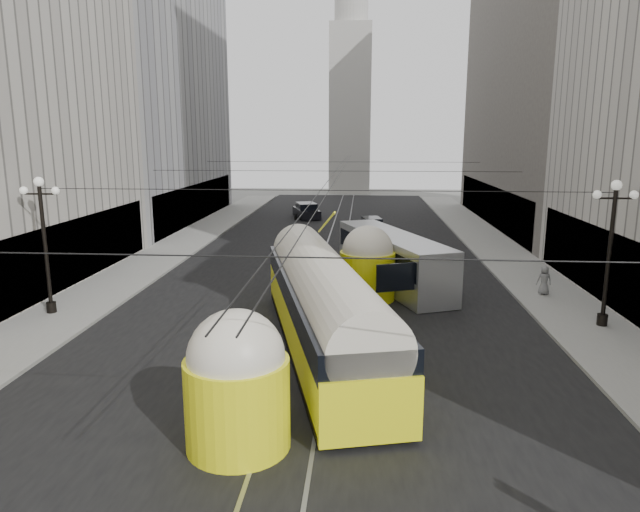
# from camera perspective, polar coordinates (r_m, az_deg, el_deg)

# --- Properties ---
(road) EXTENTS (20.00, 85.00, 0.02)m
(road) POSITION_cam_1_polar(r_m,az_deg,el_deg) (40.22, 1.34, -0.03)
(road) COLOR black
(road) RESTS_ON ground
(sidewalk_left) EXTENTS (4.00, 72.00, 0.15)m
(sidewalk_left) POSITION_cam_1_polar(r_m,az_deg,el_deg) (45.78, -13.60, 1.20)
(sidewalk_left) COLOR gray
(sidewalk_left) RESTS_ON ground
(sidewalk_right) EXTENTS (4.00, 72.00, 0.15)m
(sidewalk_right) POSITION_cam_1_polar(r_m,az_deg,el_deg) (44.73, 17.13, 0.76)
(sidewalk_right) COLOR gray
(sidewalk_right) RESTS_ON ground
(rail_left) EXTENTS (0.12, 85.00, 0.04)m
(rail_left) POSITION_cam_1_polar(r_m,az_deg,el_deg) (40.27, 0.28, -0.01)
(rail_left) COLOR gray
(rail_left) RESTS_ON ground
(rail_right) EXTENTS (0.12, 85.00, 0.04)m
(rail_right) POSITION_cam_1_polar(r_m,az_deg,el_deg) (40.19, 2.41, -0.04)
(rail_right) COLOR gray
(rail_right) RESTS_ON ground
(building_left_far) EXTENTS (12.60, 28.60, 28.60)m
(building_left_far) POSITION_cam_1_polar(r_m,az_deg,el_deg) (59.35, -18.34, 17.13)
(building_left_far) COLOR #999999
(building_left_far) RESTS_ON ground
(building_right_far) EXTENTS (12.60, 32.60, 32.60)m
(building_right_far) POSITION_cam_1_polar(r_m,az_deg,el_deg) (58.24, 23.56, 18.86)
(building_right_far) COLOR #514C47
(building_right_far) RESTS_ON ground
(distant_tower) EXTENTS (6.00, 6.00, 31.36)m
(distant_tower) POSITION_cam_1_polar(r_m,az_deg,el_deg) (87.08, 3.06, 16.27)
(distant_tower) COLOR #B2AFA8
(distant_tower) RESTS_ON ground
(lamppost_left_mid) EXTENTS (1.86, 0.44, 6.37)m
(lamppost_left_mid) POSITION_cam_1_polar(r_m,az_deg,el_deg) (29.13, -25.85, 1.68)
(lamppost_left_mid) COLOR black
(lamppost_left_mid) RESTS_ON sidewalk_left
(lamppost_right_mid) EXTENTS (1.86, 0.44, 6.37)m
(lamppost_right_mid) POSITION_cam_1_polar(r_m,az_deg,el_deg) (27.37, 27.03, 0.98)
(lamppost_right_mid) COLOR black
(lamppost_right_mid) RESTS_ON sidewalk_right
(catenary) EXTENTS (25.00, 72.00, 0.23)m
(catenary) POSITION_cam_1_polar(r_m,az_deg,el_deg) (38.42, 1.49, 8.27)
(catenary) COLOR black
(catenary) RESTS_ON ground
(streetcar) EXTENTS (6.43, 17.48, 3.93)m
(streetcar) POSITION_cam_1_polar(r_m,az_deg,el_deg) (22.31, 0.28, -4.76)
(streetcar) COLOR #FBFA15
(streetcar) RESTS_ON ground
(city_bus) EXTENTS (6.33, 11.84, 2.90)m
(city_bus) POSITION_cam_1_polar(r_m,az_deg,el_deg) (32.62, 7.20, -0.09)
(city_bus) COLOR #ACAEB2
(city_bus) RESTS_ON ground
(sedan_white_far) EXTENTS (2.44, 4.38, 1.31)m
(sedan_white_far) POSITION_cam_1_polar(r_m,az_deg,el_deg) (50.48, 5.18, 3.06)
(sedan_white_far) COLOR silver
(sedan_white_far) RESTS_ON ground
(sedan_dark_far) EXTENTS (3.41, 5.34, 1.57)m
(sedan_dark_far) POSITION_cam_1_polar(r_m,az_deg,el_deg) (59.08, -1.37, 4.51)
(sedan_dark_far) COLOR black
(sedan_dark_far) RESTS_ON ground
(pedestrian_sidewalk_right) EXTENTS (0.75, 0.47, 1.54)m
(pedestrian_sidewalk_right) POSITION_cam_1_polar(r_m,az_deg,el_deg) (32.11, 21.51, -2.26)
(pedestrian_sidewalk_right) COLOR slate
(pedestrian_sidewalk_right) RESTS_ON sidewalk_right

